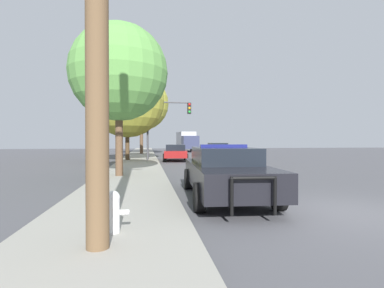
% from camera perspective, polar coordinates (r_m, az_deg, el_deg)
% --- Properties ---
extents(ground_plane, '(110.00, 110.00, 0.00)m').
position_cam_1_polar(ground_plane, '(7.90, 26.34, -11.54)').
color(ground_plane, '#4F4F54').
extents(sidewalk_left, '(3.00, 110.00, 0.13)m').
position_cam_1_polar(sidewalk_left, '(6.57, -14.59, -13.43)').
color(sidewalk_left, '#99968C').
rests_on(sidewalk_left, ground_plane).
extents(police_car, '(2.36, 5.53, 1.54)m').
position_cam_1_polar(police_car, '(8.77, 6.30, -5.08)').
color(police_car, black).
rests_on(police_car, ground_plane).
extents(fire_hydrant, '(0.54, 0.24, 0.70)m').
position_cam_1_polar(fire_hydrant, '(5.27, -14.83, -12.11)').
color(fire_hydrant, white).
rests_on(fire_hydrant, sidewalk_left).
extents(traffic_light, '(3.54, 0.35, 4.72)m').
position_cam_1_polar(traffic_light, '(23.99, -4.97, 5.03)').
color(traffic_light, '#424247').
rests_on(traffic_light, sidewalk_left).
extents(car_background_midblock, '(2.20, 4.29, 1.32)m').
position_cam_1_polar(car_background_midblock, '(24.18, -3.18, -1.57)').
color(car_background_midblock, maroon).
rests_on(car_background_midblock, ground_plane).
extents(car_background_oncoming, '(2.05, 3.93, 1.41)m').
position_cam_1_polar(car_background_oncoming, '(29.45, 4.98, -1.06)').
color(car_background_oncoming, navy).
rests_on(car_background_oncoming, ground_plane).
extents(box_truck, '(2.68, 7.59, 2.93)m').
position_cam_1_polar(box_truck, '(44.92, -1.01, 0.63)').
color(box_truck, '#333856').
rests_on(box_truck, ground_plane).
extents(tree_sidewalk_mid, '(5.83, 5.83, 7.59)m').
position_cam_1_polar(tree_sidewalk_mid, '(24.31, -12.23, 8.09)').
color(tree_sidewalk_mid, '#4C3823').
rests_on(tree_sidewalk_mid, sidewalk_left).
extents(tree_sidewalk_near, '(4.22, 4.22, 6.60)m').
position_cam_1_polar(tree_sidewalk_near, '(13.68, -13.75, 13.10)').
color(tree_sidewalk_near, brown).
rests_on(tree_sidewalk_near, sidewalk_left).
extents(tree_sidewalk_far, '(6.31, 6.31, 8.99)m').
position_cam_1_polar(tree_sidewalk_far, '(35.61, -9.62, 7.62)').
color(tree_sidewalk_far, brown).
rests_on(tree_sidewalk_far, sidewalk_left).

